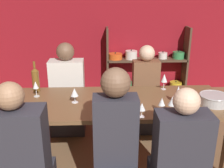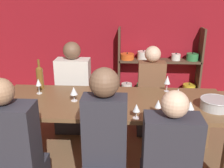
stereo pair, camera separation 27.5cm
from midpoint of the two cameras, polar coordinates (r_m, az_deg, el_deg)
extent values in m
cube|color=maroon|center=(4.84, -5.10, 14.14)|extent=(8.80, 0.06, 2.70)
cube|color=#4C3828|center=(4.77, -2.67, 5.00)|extent=(0.04, 0.30, 1.21)
cube|color=#4C3828|center=(4.98, 14.24, 5.03)|extent=(0.04, 0.30, 1.21)
cube|color=#4C3828|center=(5.00, 5.73, -1.43)|extent=(1.44, 0.30, 0.04)
cylinder|color=silver|center=(4.92, -0.90, -0.60)|extent=(0.20, 0.20, 0.14)
sphere|color=black|center=(4.90, -0.90, 0.29)|extent=(0.02, 0.02, 0.02)
cylinder|color=#338447|center=(4.94, 2.45, -0.50)|extent=(0.20, 0.20, 0.15)
sphere|color=black|center=(4.91, 2.47, 0.44)|extent=(0.02, 0.02, 0.02)
cylinder|color=#235BAD|center=(4.97, 5.77, -0.47)|extent=(0.18, 0.18, 0.14)
sphere|color=black|center=(4.94, 5.80, 0.45)|extent=(0.02, 0.02, 0.02)
cylinder|color=gold|center=(5.08, 12.22, -0.37)|extent=(0.23, 0.23, 0.14)
sphere|color=black|center=(5.06, 12.28, 0.52)|extent=(0.02, 0.02, 0.02)
cube|color=#4C3828|center=(4.82, 5.97, 5.28)|extent=(1.44, 0.30, 0.04)
cylinder|color=#E0561E|center=(4.75, -0.93, 6.03)|extent=(0.25, 0.25, 0.10)
sphere|color=black|center=(4.74, -0.94, 6.77)|extent=(0.02, 0.02, 0.02)
cylinder|color=silver|center=(4.76, 2.56, 6.34)|extent=(0.21, 0.21, 0.15)
sphere|color=black|center=(4.74, 2.57, 7.36)|extent=(0.02, 0.02, 0.02)
cylinder|color=silver|center=(4.85, 9.40, 6.11)|extent=(0.16, 0.16, 0.11)
sphere|color=black|center=(4.84, 9.44, 6.89)|extent=(0.02, 0.02, 0.02)
cylinder|color=#338447|center=(4.92, 12.71, 6.14)|extent=(0.21, 0.21, 0.12)
sphere|color=black|center=(4.90, 12.77, 6.96)|extent=(0.02, 0.02, 0.02)
cube|color=brown|center=(2.72, -2.81, -4.14)|extent=(2.38, 0.86, 0.04)
cube|color=brown|center=(3.39, -21.99, -7.44)|extent=(0.08, 0.08, 0.69)
cube|color=brown|center=(3.37, 16.68, -6.92)|extent=(0.08, 0.08, 0.69)
cylinder|color=#B7BABC|center=(2.76, 18.73, -3.30)|extent=(0.28, 0.28, 0.10)
torus|color=#B7BABC|center=(2.74, 18.84, -2.42)|extent=(0.30, 0.30, 0.01)
cylinder|color=brown|center=(3.09, -18.73, 0.56)|extent=(0.08, 0.08, 0.24)
cone|color=brown|center=(3.05, -19.01, 2.99)|extent=(0.08, 0.08, 0.04)
cylinder|color=brown|center=(3.04, -19.12, 3.97)|extent=(0.03, 0.03, 0.07)
cylinder|color=white|center=(2.48, 7.54, -6.13)|extent=(0.07, 0.07, 0.00)
cylinder|color=white|center=(2.47, 7.58, -5.38)|extent=(0.01, 0.01, 0.07)
cone|color=white|center=(2.44, 7.65, -3.89)|extent=(0.06, 0.06, 0.07)
cylinder|color=maroon|center=(2.45, 7.63, -4.28)|extent=(0.03, 0.03, 0.03)
cylinder|color=white|center=(2.53, 13.98, -6.02)|extent=(0.06, 0.06, 0.00)
cylinder|color=white|center=(2.52, 14.04, -5.31)|extent=(0.01, 0.01, 0.06)
cone|color=white|center=(2.49, 14.17, -3.84)|extent=(0.08, 0.08, 0.08)
cylinder|color=beige|center=(2.50, 14.14, -4.24)|extent=(0.04, 0.04, 0.03)
cylinder|color=white|center=(2.59, -2.00, -4.82)|extent=(0.06, 0.06, 0.00)
cylinder|color=white|center=(2.58, -2.01, -4.05)|extent=(0.01, 0.01, 0.07)
cone|color=white|center=(2.54, -2.03, -2.38)|extent=(0.08, 0.08, 0.09)
cylinder|color=maroon|center=(2.55, -2.02, -2.86)|extent=(0.04, 0.04, 0.04)
cylinder|color=white|center=(2.72, -10.96, -3.97)|extent=(0.07, 0.07, 0.00)
cylinder|color=white|center=(2.71, -11.01, -3.29)|extent=(0.01, 0.01, 0.07)
cone|color=white|center=(2.68, -11.11, -1.81)|extent=(0.08, 0.08, 0.08)
cylinder|color=beige|center=(2.69, -11.08, -2.23)|extent=(0.04, 0.04, 0.03)
cylinder|color=white|center=(2.38, 3.13, -7.16)|extent=(0.06, 0.06, 0.00)
cylinder|color=white|center=(2.37, 3.15, -6.45)|extent=(0.01, 0.01, 0.06)
cone|color=white|center=(2.34, 3.18, -4.99)|extent=(0.07, 0.07, 0.07)
cylinder|color=maroon|center=(2.34, 3.17, -5.37)|extent=(0.04, 0.04, 0.03)
cylinder|color=white|center=(2.48, 9.75, -6.28)|extent=(0.07, 0.07, 0.00)
cylinder|color=white|center=(2.46, 9.80, -5.44)|extent=(0.01, 0.01, 0.08)
cone|color=white|center=(2.43, 9.91, -3.68)|extent=(0.08, 0.08, 0.09)
cylinder|color=maroon|center=(2.44, 9.88, -4.17)|extent=(0.04, 0.04, 0.04)
cylinder|color=white|center=(2.71, 11.22, -4.11)|extent=(0.06, 0.06, 0.00)
cylinder|color=white|center=(2.69, 11.28, -3.22)|extent=(0.01, 0.01, 0.09)
cone|color=white|center=(2.65, 11.41, -1.43)|extent=(0.06, 0.06, 0.09)
cylinder|color=beige|center=(2.66, 11.38, -1.91)|extent=(0.03, 0.03, 0.04)
cylinder|color=white|center=(2.97, -18.65, -2.58)|extent=(0.06, 0.06, 0.00)
cylinder|color=white|center=(2.96, -18.75, -1.74)|extent=(0.01, 0.01, 0.09)
cone|color=white|center=(2.93, -18.92, -0.22)|extent=(0.06, 0.06, 0.08)
cylinder|color=maroon|center=(2.94, -18.88, -0.57)|extent=(0.03, 0.03, 0.03)
cylinder|color=white|center=(3.06, 8.65, -1.14)|extent=(0.06, 0.06, 0.00)
cylinder|color=white|center=(3.04, 8.69, -0.34)|extent=(0.01, 0.01, 0.09)
cone|color=white|center=(3.01, 8.78, 1.28)|extent=(0.07, 0.07, 0.09)
cylinder|color=maroon|center=(3.02, 8.76, 0.84)|extent=(0.04, 0.04, 0.04)
cube|color=#2D2D38|center=(2.08, 11.28, -13.07)|extent=(0.42, 0.23, 0.53)
sphere|color=beige|center=(1.91, 12.00, -3.78)|extent=(0.20, 0.20, 0.20)
cube|color=#2D2D38|center=(3.63, 4.85, -6.57)|extent=(0.34, 0.43, 0.42)
cube|color=brown|center=(3.44, 5.08, 0.62)|extent=(0.34, 0.19, 0.54)
sphere|color=beige|center=(3.34, 5.27, 6.68)|extent=(0.20, 0.20, 0.20)
cube|color=#2D2D38|center=(2.13, -23.69, -12.32)|extent=(0.44, 0.24, 0.58)
sphere|color=#9E7556|center=(1.96, -25.23, -2.47)|extent=(0.20, 0.20, 0.20)
cube|color=#2D2D38|center=(3.69, -11.48, -6.01)|extent=(0.45, 0.56, 0.47)
cube|color=silver|center=(3.51, -12.01, 1.11)|extent=(0.45, 0.25, 0.50)
sphere|color=brown|center=(3.42, -12.44, 6.89)|extent=(0.23, 0.23, 0.23)
cube|color=#2D2D38|center=(2.08, -3.11, -10.07)|extent=(0.35, 0.19, 0.56)
sphere|color=brown|center=(1.91, -3.32, 0.24)|extent=(0.23, 0.23, 0.23)
camera|label=1|loc=(0.14, -92.86, -1.02)|focal=42.00mm
camera|label=2|loc=(0.14, 87.14, 1.02)|focal=42.00mm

